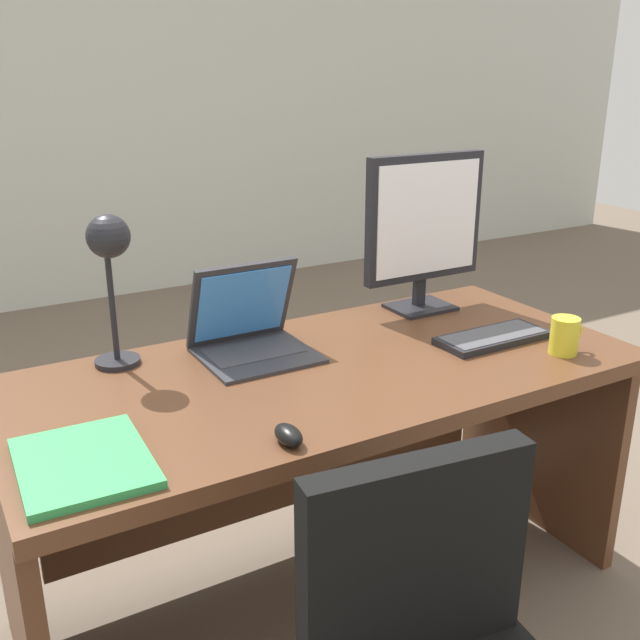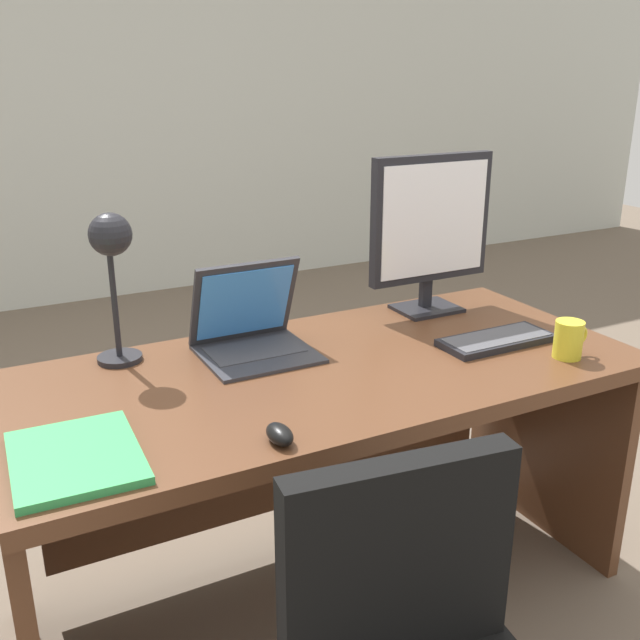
{
  "view_description": "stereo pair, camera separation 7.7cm",
  "coord_description": "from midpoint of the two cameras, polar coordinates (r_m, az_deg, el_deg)",
  "views": [
    {
      "loc": [
        -0.91,
        -1.54,
        1.5
      ],
      "look_at": [
        0.0,
        0.04,
        0.86
      ],
      "focal_mm": 41.02,
      "sensor_mm": 36.0,
      "label": 1
    },
    {
      "loc": [
        -0.84,
        -1.58,
        1.5
      ],
      "look_at": [
        0.0,
        0.04,
        0.86
      ],
      "focal_mm": 41.02,
      "sensor_mm": 36.0,
      "label": 2
    }
  ],
  "objects": [
    {
      "name": "keyboard",
      "position": [
        2.17,
        12.34,
        -1.35
      ],
      "size": [
        0.34,
        0.14,
        0.02
      ],
      "color": "black",
      "rests_on": "desk"
    },
    {
      "name": "ground",
      "position": [
        3.52,
        -12.68,
        -6.37
      ],
      "size": [
        12.0,
        12.0,
        0.0
      ],
      "primitive_type": "plane",
      "color": "#6B5B4C"
    },
    {
      "name": "desk",
      "position": [
        2.07,
        -1.16,
        -8.28
      ],
      "size": [
        1.69,
        0.77,
        0.74
      ],
      "color": "#56331E",
      "rests_on": "ground"
    },
    {
      "name": "desk_lamp",
      "position": [
        1.93,
        -17.19,
        4.68
      ],
      "size": [
        0.12,
        0.14,
        0.41
      ],
      "color": "black",
      "rests_on": "desk"
    },
    {
      "name": "laptop",
      "position": [
        2.04,
        -6.7,
        -0.41
      ],
      "size": [
        0.3,
        0.28,
        0.26
      ],
      "color": "#2D2D33",
      "rests_on": "desk"
    },
    {
      "name": "coffee_mug",
      "position": [
        2.11,
        17.59,
        -1.17
      ],
      "size": [
        0.11,
        0.08,
        0.1
      ],
      "color": "yellow",
      "rests_on": "desk"
    },
    {
      "name": "mouse",
      "position": [
        1.57,
        -3.9,
        -8.96
      ],
      "size": [
        0.05,
        0.09,
        0.04
      ],
      "color": "black",
      "rests_on": "desk"
    },
    {
      "name": "monitor",
      "position": [
        2.34,
        7.22,
        7.46
      ],
      "size": [
        0.43,
        0.16,
        0.5
      ],
      "color": "black",
      "rests_on": "desk"
    },
    {
      "name": "back_wall",
      "position": [
        4.99,
        -20.75,
        17.03
      ],
      "size": [
        10.0,
        0.1,
        2.8
      ],
      "primitive_type": "cube",
      "color": "silver",
      "rests_on": "ground"
    },
    {
      "name": "book",
      "position": [
        1.57,
        -19.33,
        -10.47
      ],
      "size": [
        0.26,
        0.32,
        0.02
      ],
      "color": "green",
      "rests_on": "desk"
    }
  ]
}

